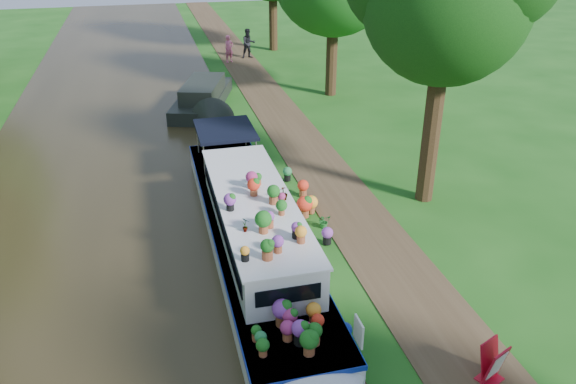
{
  "coord_description": "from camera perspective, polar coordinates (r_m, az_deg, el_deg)",
  "views": [
    {
      "loc": [
        -4.56,
        -11.83,
        8.43
      ],
      "look_at": [
        -1.05,
        2.03,
        1.3
      ],
      "focal_mm": 35.0,
      "sensor_mm": 36.0,
      "label": 1
    }
  ],
  "objects": [
    {
      "name": "ground",
      "position": [
        15.22,
        5.76,
        -7.27
      ],
      "size": [
        100.0,
        100.0,
        0.0
      ],
      "primitive_type": "plane",
      "color": "#195114",
      "rests_on": "ground"
    },
    {
      "name": "towpath",
      "position": [
        15.62,
        9.95,
        -6.55
      ],
      "size": [
        2.2,
        100.0,
        0.03
      ],
      "primitive_type": "cube",
      "color": "#443420",
      "rests_on": "ground"
    },
    {
      "name": "second_boat",
      "position": [
        27.33,
        -8.61,
        9.43
      ],
      "size": [
        3.73,
        7.28,
        1.33
      ],
      "rotation": [
        0.0,
        0.0,
        -0.31
      ],
      "color": "black",
      "rests_on": "canal_water"
    },
    {
      "name": "canal_water",
      "position": [
        14.59,
        -17.42,
        -10.17
      ],
      "size": [
        10.0,
        100.0,
        0.02
      ],
      "primitive_type": "cube",
      "color": "black",
      "rests_on": "ground"
    },
    {
      "name": "pedestrian_dark",
      "position": [
        37.12,
        -4.03,
        14.82
      ],
      "size": [
        0.97,
        0.79,
        1.84
      ],
      "primitive_type": "imported",
      "rotation": [
        0.0,
        0.0,
        0.11
      ],
      "color": "black",
      "rests_on": "towpath"
    },
    {
      "name": "plant_boat",
      "position": [
        14.85,
        -3.27,
        -4.23
      ],
      "size": [
        2.29,
        13.52,
        2.24
      ],
      "color": "silver",
      "rests_on": "canal_water"
    },
    {
      "name": "sandwich_board",
      "position": [
        12.29,
        20.08,
        -16.17
      ],
      "size": [
        0.6,
        0.62,
        0.87
      ],
      "rotation": [
        0.0,
        0.0,
        0.41
      ],
      "color": "#B20C1F",
      "rests_on": "towpath"
    },
    {
      "name": "verge_plant",
      "position": [
        16.73,
        3.68,
        -2.97
      ],
      "size": [
        0.44,
        0.4,
        0.42
      ],
      "primitive_type": "imported",
      "rotation": [
        0.0,
        0.0,
        0.23
      ],
      "color": "#217129",
      "rests_on": "ground"
    },
    {
      "name": "pedestrian_pink",
      "position": [
        36.12,
        -6.01,
        14.27
      ],
      "size": [
        0.71,
        0.61,
        1.66
      ],
      "primitive_type": "imported",
      "rotation": [
        0.0,
        0.0,
        0.43
      ],
      "color": "#D65870",
      "rests_on": "towpath"
    }
  ]
}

